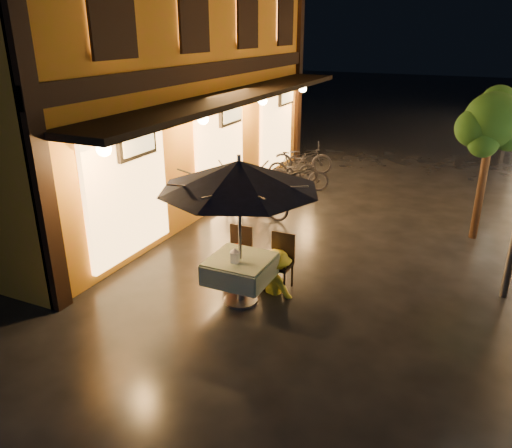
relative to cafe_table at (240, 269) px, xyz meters
The scene contains 15 objects.
ground 1.09m from the cafe_table, ahead, with size 90.00×90.00×0.00m, color black.
west_building 6.98m from the cafe_table, 140.28° to the left, with size 5.90×11.40×7.40m.
street_tree 5.89m from the cafe_table, 53.42° to the left, with size 1.43×1.20×3.15m.
cafe_table is the anchor object (origin of this frame).
patio_umbrella 1.56m from the cafe_table, 90.00° to the right, with size 2.50×2.50×2.46m.
cafe_chair_left 0.84m from the cafe_table, 118.51° to the left, with size 0.42×0.42×0.97m.
cafe_chair_right 0.84m from the cafe_table, 61.49° to the left, with size 0.42×0.42×0.97m.
table_lantern 0.37m from the cafe_table, 90.00° to the right, with size 0.16×0.16×0.25m.
person_orange 0.68m from the cafe_table, 122.18° to the left, with size 0.70×0.55×1.45m, color red.
person_yellow 0.70m from the cafe_table, 56.15° to the left, with size 0.94×0.54×1.46m, color yellow.
bicycle_0 3.97m from the cafe_table, 111.39° to the left, with size 0.61×1.76×0.92m, color black.
bicycle_1 4.22m from the cafe_table, 115.58° to the left, with size 0.48×1.71×1.03m, color black.
bicycle_2 6.27m from the cafe_table, 101.64° to the left, with size 0.58×1.65×0.87m, color black.
bicycle_3 6.93m from the cafe_table, 103.84° to the left, with size 0.41×1.47×0.88m, color black.
bicycle_4 7.89m from the cafe_table, 102.75° to the left, with size 0.64×1.83×0.96m, color black.
Camera 1 is at (2.32, -6.38, 4.20)m, focal length 35.00 mm.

